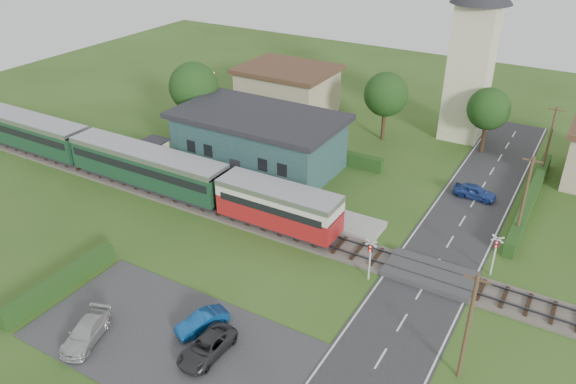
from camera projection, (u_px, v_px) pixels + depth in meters
The scene contains 30 objects.
ground at pixel (291, 250), 42.10m from camera, with size 120.00×120.00×0.00m, color #2D4C19.
railway_track at pixel (304, 236), 43.56m from camera, with size 76.00×3.20×0.49m.
road at pixel (420, 292), 37.66m from camera, with size 6.00×70.00×0.05m, color #28282B.
car_park at pixel (170, 340), 33.66m from camera, with size 17.00×9.00×0.08m, color #333335.
crossing_deck at pixel (430, 274), 39.08m from camera, with size 6.20×3.40×0.45m, color #333335.
platform at pixel (224, 187), 50.36m from camera, with size 30.00×3.00×0.45m, color gray.
equipment_hut at pixel (155, 153), 53.17m from camera, with size 2.30×2.30×2.55m.
station_building at pixel (259, 140), 53.56m from camera, with size 16.00×9.00×5.30m.
train at pixel (121, 159), 51.03m from camera, with size 43.20×2.90×3.40m.
church_tower at pixel (475, 42), 56.16m from camera, with size 6.00×6.00×17.60m.
house_west at pixel (288, 90), 66.33m from camera, with size 10.80×8.80×5.50m.
hedge_carpark at pixel (60, 283), 37.60m from camera, with size 0.80×9.00×1.20m, color #193814.
hedge_roadside at pixel (530, 199), 47.63m from camera, with size 0.80×18.00×1.20m, color #193814.
hedge_station at pixel (283, 143), 57.95m from camera, with size 22.00×0.80×1.30m, color #193814.
tree_a at pixel (194, 87), 58.97m from camera, with size 5.20×5.20×8.00m.
tree_b at pixel (386, 95), 57.98m from camera, with size 4.60×4.60×7.34m.
tree_c at pixel (489, 109), 55.24m from camera, with size 4.20×4.20×6.78m.
utility_pole_b at pixel (468, 326), 29.53m from camera, with size 1.40×0.22×7.00m.
utility_pole_c at pixel (524, 198), 41.64m from camera, with size 1.40×0.22×7.00m.
utility_pole_d at pixel (549, 142), 50.72m from camera, with size 1.40×0.22×7.00m.
crossing_signal_near at pixel (370, 254), 37.93m from camera, with size 0.84×0.28×3.28m.
crossing_signal_far at pixel (495, 249), 38.37m from camera, with size 0.84×0.28×3.28m.
streetlamp_west at pixel (214, 90), 65.52m from camera, with size 0.30×0.30×5.15m.
streetlamp_east at pixel (575, 133), 53.99m from camera, with size 0.30×0.30×5.15m.
car_on_road at pixel (475, 192), 48.69m from camera, with size 1.45×3.60×1.23m, color navy.
car_park_blue at pixel (202, 322), 34.22m from camera, with size 1.17×3.34×1.10m, color navy.
car_park_silver at pixel (86, 332), 33.35m from camera, with size 1.66×4.09×1.19m, color #B1B1B1.
car_park_dark at pixel (207, 347), 32.34m from camera, with size 1.86×4.02×1.12m, color #2C2C2E.
pedestrian_near at pixel (289, 193), 47.21m from camera, with size 0.59×0.39×1.63m, color gray.
pedestrian_far at pixel (165, 164), 51.91m from camera, with size 0.86×0.67×1.78m, color gray.
Camera 1 is at (17.38, -30.20, 24.02)m, focal length 35.00 mm.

